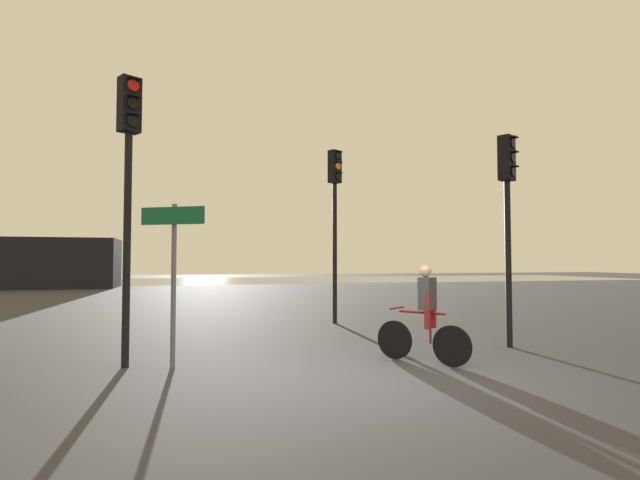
{
  "coord_description": "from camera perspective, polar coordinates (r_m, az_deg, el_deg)",
  "views": [
    {
      "loc": [
        -2.57,
        -6.55,
        1.68
      ],
      "look_at": [
        0.5,
        5.0,
        2.2
      ],
      "focal_mm": 28.0,
      "sensor_mm": 36.0,
      "label": 1
    }
  ],
  "objects": [
    {
      "name": "traffic_light_center",
      "position": [
        13.77,
        1.71,
        4.21
      ],
      "size": [
        0.4,
        0.42,
        4.75
      ],
      "rotation": [
        0.0,
        0.0,
        3.64
      ],
      "color": "black",
      "rests_on": "ground"
    },
    {
      "name": "traffic_light_near_right",
      "position": [
        10.63,
        20.64,
        4.41
      ],
      "size": [
        0.4,
        0.42,
        4.2
      ],
      "rotation": [
        0.0,
        0.0,
        3.68
      ],
      "color": "black",
      "rests_on": "ground"
    },
    {
      "name": "direction_sign_post",
      "position": [
        8.25,
        -16.43,
        -2.28
      ],
      "size": [
        0.98,
        0.55,
        2.6
      ],
      "rotation": [
        0.0,
        0.0,
        2.65
      ],
      "color": "slate",
      "rests_on": "ground"
    },
    {
      "name": "traffic_light_near_left",
      "position": [
        8.7,
        -21.05,
        7.97
      ],
      "size": [
        0.4,
        0.42,
        4.67
      ],
      "rotation": [
        0.0,
        0.0,
        3.67
      ],
      "color": "black",
      "rests_on": "ground"
    },
    {
      "name": "water_strip",
      "position": [
        45.15,
        -11.64,
        -4.57
      ],
      "size": [
        80.0,
        16.0,
        0.01
      ],
      "primitive_type": "cube",
      "color": "slate",
      "rests_on": "ground"
    },
    {
      "name": "distant_building",
      "position": [
        36.36,
        -30.37,
        -2.3
      ],
      "size": [
        10.51,
        4.0,
        3.16
      ],
      "primitive_type": "cube",
      "color": "black",
      "rests_on": "ground"
    },
    {
      "name": "cyclist",
      "position": [
        8.55,
        11.96,
        -8.22
      ],
      "size": [
        1.05,
        1.39,
        1.62
      ],
      "rotation": [
        0.0,
        0.0,
        0.64
      ],
      "color": "black",
      "rests_on": "ground"
    },
    {
      "name": "ground_plane",
      "position": [
        7.24,
        6.61,
        -15.9
      ],
      "size": [
        120.0,
        120.0,
        0.0
      ],
      "primitive_type": "plane",
      "color": "#333338"
    }
  ]
}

